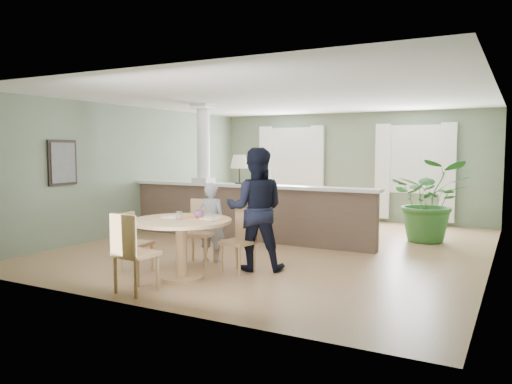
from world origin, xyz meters
The scene contains 12 objects.
ground centered at (0.00, 0.00, 0.00)m, with size 8.00×8.00×0.00m, color tan.
room_shell centered at (-0.03, 0.63, 1.81)m, with size 7.02×8.02×2.71m.
pony_wall centered at (-0.99, 0.20, 0.71)m, with size 5.32×0.38×2.70m.
sofa centered at (-1.07, 1.50, 0.41)m, with size 2.81×1.10×0.82m, color brown.
houseplant centered at (2.31, 1.76, 0.80)m, with size 1.44×1.25×1.60m, color #2F6829.
dining_table centered at (-0.23, -2.79, 0.67)m, with size 1.38×1.38×0.95m.
chair_far_boy centered at (-0.56, -1.87, 0.55)m, with size 0.54×0.54×1.00m.
chair_far_man centered at (0.27, -2.02, 0.50)m, with size 0.48×0.48×0.91m.
chair_near centered at (-0.37, -3.65, 0.56)m, with size 0.50×0.50×1.01m.
chair_side centered at (-1.14, -2.78, 0.48)m, with size 0.41×0.41×0.87m.
child_person centered at (-0.46, -1.71, 0.64)m, with size 0.46×0.30×1.27m, color gray.
man_person centered at (0.40, -1.82, 0.91)m, with size 0.88×0.69×1.82m, color black.
Camera 1 is at (3.87, -8.28, 1.81)m, focal length 35.00 mm.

